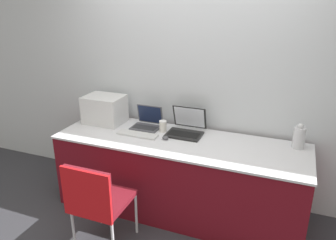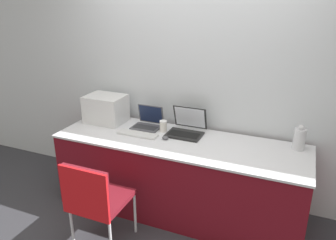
# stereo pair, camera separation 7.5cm
# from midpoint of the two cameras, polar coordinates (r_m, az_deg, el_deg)

# --- Properties ---
(ground_plane) EXTENTS (14.00, 14.00, 0.00)m
(ground_plane) POSITION_cam_midpoint_polar(r_m,az_deg,el_deg) (3.30, -1.24, -18.61)
(ground_plane) COLOR #333338
(wall_back) EXTENTS (8.00, 0.05, 2.60)m
(wall_back) POSITION_cam_midpoint_polar(r_m,az_deg,el_deg) (3.43, 4.00, 7.30)
(wall_back) COLOR silver
(wall_back) RESTS_ON ground_plane
(table) EXTENTS (2.45, 0.77, 0.78)m
(table) POSITION_cam_midpoint_polar(r_m,az_deg,el_deg) (3.36, 1.21, -9.65)
(table) COLOR maroon
(table) RESTS_ON ground_plane
(printer) EXTENTS (0.42, 0.32, 0.30)m
(printer) POSITION_cam_midpoint_polar(r_m,az_deg,el_deg) (3.66, -11.58, 2.01)
(printer) COLOR silver
(printer) RESTS_ON table
(laptop_left) EXTENTS (0.29, 0.26, 0.22)m
(laptop_left) POSITION_cam_midpoint_polar(r_m,az_deg,el_deg) (3.49, -4.29, -0.50)
(laptop_left) COLOR #4C4C51
(laptop_left) RESTS_ON table
(laptop_right) EXTENTS (0.35, 0.34, 0.26)m
(laptop_right) POSITION_cam_midpoint_polar(r_m,az_deg,el_deg) (3.33, 2.53, -1.40)
(laptop_right) COLOR black
(laptop_right) RESTS_ON table
(external_keyboard) EXTENTS (0.42, 0.12, 0.02)m
(external_keyboard) POSITION_cam_midpoint_polar(r_m,az_deg,el_deg) (3.31, -6.00, -2.51)
(external_keyboard) COLOR silver
(external_keyboard) RESTS_ON table
(coffee_cup) EXTENTS (0.08, 0.08, 0.12)m
(coffee_cup) POSITION_cam_midpoint_polar(r_m,az_deg,el_deg) (3.37, -1.53, -1.08)
(coffee_cup) COLOR white
(coffee_cup) RESTS_ON table
(mouse) EXTENTS (0.07, 0.06, 0.03)m
(mouse) POSITION_cam_midpoint_polar(r_m,az_deg,el_deg) (3.19, -1.12, -3.15)
(mouse) COLOR #4C4C51
(mouse) RESTS_ON table
(metal_pitcher) EXTENTS (0.11, 0.11, 0.24)m
(metal_pitcher) POSITION_cam_midpoint_polar(r_m,az_deg,el_deg) (3.20, 21.24, -2.78)
(metal_pitcher) COLOR silver
(metal_pitcher) RESTS_ON table
(chair) EXTENTS (0.44, 0.48, 0.86)m
(chair) POSITION_cam_midpoint_polar(r_m,az_deg,el_deg) (2.84, -13.20, -13.09)
(chair) COLOR maroon
(chair) RESTS_ON ground_plane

